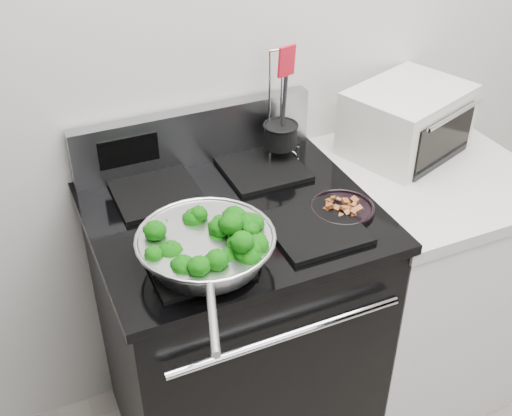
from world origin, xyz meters
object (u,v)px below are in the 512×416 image
toaster_oven (407,120)px  utensil_holder (280,141)px  gas_range (235,329)px  bacon_plate (342,205)px  skillet (206,247)px

toaster_oven → utensil_holder: bearing=151.7°
gas_range → bacon_plate: (0.28, -0.12, 0.48)m
gas_range → skillet: gas_range is taller
gas_range → toaster_oven: 0.88m
utensil_holder → toaster_oven: utensil_holder is taller
utensil_holder → gas_range: bearing=-154.7°
skillet → toaster_oven: size_ratio=1.19×
skillet → utensil_holder: size_ratio=1.43×
bacon_plate → utensil_holder: 0.33m
skillet → utensil_holder: utensil_holder is taller
gas_range → bacon_plate: bearing=-23.4°
skillet → toaster_oven: bearing=39.1°
utensil_holder → toaster_oven: (0.43, -0.06, 0.01)m
gas_range → skillet: bearing=-127.4°
gas_range → utensil_holder: bearing=39.1°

